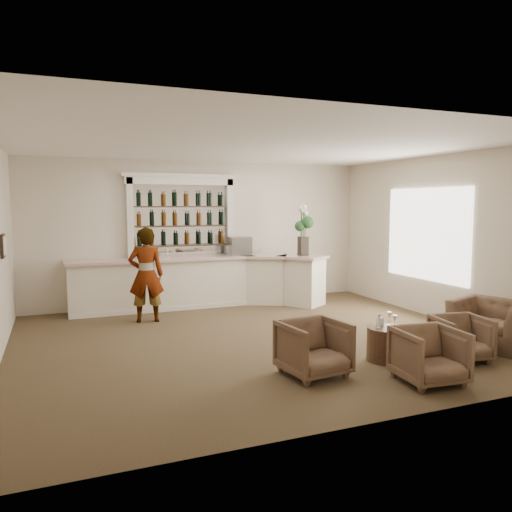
{
  "coord_description": "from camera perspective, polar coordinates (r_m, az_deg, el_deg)",
  "views": [
    {
      "loc": [
        -3.17,
        -7.76,
        2.33
      ],
      "look_at": [
        0.31,
        0.9,
        1.35
      ],
      "focal_mm": 35.0,
      "sensor_mm": 36.0,
      "label": 1
    }
  ],
  "objects": [
    {
      "name": "cocktail_table",
      "position": [
        7.77,
        14.67,
        -9.7
      ],
      "size": [
        0.58,
        0.58,
        0.5
      ],
      "primitive_type": "cylinder",
      "color": "#4A3320",
      "rests_on": "ground"
    },
    {
      "name": "sommelier",
      "position": [
        10.02,
        -12.45,
        -2.12
      ],
      "size": [
        0.74,
        0.54,
        1.87
      ],
      "primitive_type": "imported",
      "rotation": [
        0.0,
        0.0,
        3.0
      ],
      "color": "gray",
      "rests_on": "ground"
    },
    {
      "name": "wine_glass_tbl_b",
      "position": [
        7.81,
        14.98,
        -6.95
      ],
      "size": [
        0.07,
        0.07,
        0.21
      ],
      "primitive_type": null,
      "color": "white",
      "rests_on": "cocktail_table"
    },
    {
      "name": "wine_glass_tbl_c",
      "position": [
        7.61,
        15.57,
        -7.31
      ],
      "size": [
        0.07,
        0.07,
        0.21
      ],
      "primitive_type": null,
      "color": "white",
      "rests_on": "cocktail_table"
    },
    {
      "name": "room_shell",
      "position": [
        9.1,
        -0.44,
        6.08
      ],
      "size": [
        8.04,
        7.02,
        3.32
      ],
      "color": "beige",
      "rests_on": "ground"
    },
    {
      "name": "armchair_far",
      "position": [
        9.09,
        25.38,
        -6.99
      ],
      "size": [
        1.35,
        1.43,
        0.75
      ],
      "primitive_type": "imported",
      "rotation": [
        0.0,
        0.0,
        -1.21
      ],
      "color": "brown",
      "rests_on": "ground"
    },
    {
      "name": "ground",
      "position": [
        8.7,
        0.3,
        -9.52
      ],
      "size": [
        8.0,
        8.0,
        0.0
      ],
      "primitive_type": "plane",
      "color": "brown",
      "rests_on": "ground"
    },
    {
      "name": "espresso_machine",
      "position": [
        11.52,
        -1.91,
        1.16
      ],
      "size": [
        0.5,
        0.42,
        0.43
      ],
      "primitive_type": "cube",
      "rotation": [
        0.0,
        0.0,
        -0.02
      ],
      "color": "#AAAAAE",
      "rests_on": "bar_counter"
    },
    {
      "name": "wine_glass_bar_left",
      "position": [
        11.08,
        -10.08,
        0.3
      ],
      "size": [
        0.07,
        0.07,
        0.21
      ],
      "primitive_type": null,
      "color": "white",
      "rests_on": "bar_counter"
    },
    {
      "name": "wine_glass_bar_right",
      "position": [
        11.49,
        -3.25,
        0.59
      ],
      "size": [
        0.07,
        0.07,
        0.21
      ],
      "primitive_type": null,
      "color": "white",
      "rests_on": "bar_counter"
    },
    {
      "name": "back_bar_alcove",
      "position": [
        11.48,
        -8.5,
        4.46
      ],
      "size": [
        2.64,
        0.25,
        3.0
      ],
      "color": "white",
      "rests_on": "ground"
    },
    {
      "name": "armchair_right",
      "position": [
        8.12,
        22.37,
        -8.67
      ],
      "size": [
        0.84,
        0.85,
        0.67
      ],
      "primitive_type": "imported",
      "rotation": [
        0.0,
        0.0,
        -0.18
      ],
      "color": "brown",
      "rests_on": "ground"
    },
    {
      "name": "flower_vase",
      "position": [
        11.47,
        5.42,
        3.28
      ],
      "size": [
        0.3,
        0.3,
        1.15
      ],
      "color": "black",
      "rests_on": "bar_counter"
    },
    {
      "name": "bar_counter",
      "position": [
        11.3,
        -6.23,
        -2.96
      ],
      "size": [
        5.72,
        1.8,
        1.14
      ],
      "color": "white",
      "rests_on": "ground"
    },
    {
      "name": "armchair_left",
      "position": [
        6.91,
        6.61,
        -10.41
      ],
      "size": [
        0.9,
        0.92,
        0.76
      ],
      "primitive_type": "imported",
      "rotation": [
        0.0,
        0.0,
        0.12
      ],
      "color": "brown",
      "rests_on": "ground"
    },
    {
      "name": "napkin_holder",
      "position": [
        7.79,
        13.99,
        -7.29
      ],
      "size": [
        0.08,
        0.08,
        0.12
      ],
      "primitive_type": "cube",
      "color": "white",
      "rests_on": "cocktail_table"
    },
    {
      "name": "wine_glass_tbl_a",
      "position": [
        7.64,
        13.87,
        -7.21
      ],
      "size": [
        0.07,
        0.07,
        0.21
      ],
      "primitive_type": null,
      "color": "white",
      "rests_on": "cocktail_table"
    },
    {
      "name": "armchair_center",
      "position": [
        6.97,
        19.18,
        -10.7
      ],
      "size": [
        0.85,
        0.87,
        0.73
      ],
      "primitive_type": "imported",
      "rotation": [
        0.0,
        0.0,
        -0.09
      ],
      "color": "brown",
      "rests_on": "ground"
    }
  ]
}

